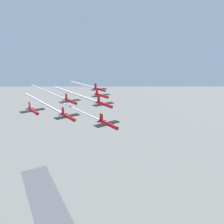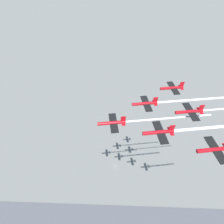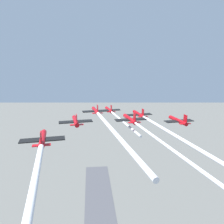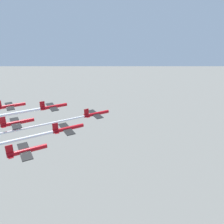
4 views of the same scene
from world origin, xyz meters
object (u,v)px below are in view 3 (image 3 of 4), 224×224
(jet_3, at_px, (76,121))
(jet_6, at_px, (43,139))
(jet_2, at_px, (139,114))
(jet_5, at_px, (178,121))
(jet_0, at_px, (109,110))
(jet_1, at_px, (96,111))
(jet_4, at_px, (130,119))

(jet_3, height_order, jet_6, jet_6)
(jet_3, relative_size, jet_6, 1.00)
(jet_2, xyz_separation_m, jet_5, (-16.87, -4.90, 0.50))
(jet_6, bearing_deg, jet_2, 40.36)
(jet_2, distance_m, jet_3, 30.82)
(jet_2, distance_m, jet_6, 46.84)
(jet_3, bearing_deg, jet_0, 59.53)
(jet_0, xyz_separation_m, jet_2, (-16.87, -4.90, 0.74))
(jet_2, bearing_deg, jet_5, -59.53)
(jet_0, bearing_deg, jet_5, -59.53)
(jet_1, distance_m, jet_3, 17.57)
(jet_1, bearing_deg, jet_5, -29.54)
(jet_1, relative_size, jet_5, 1.00)
(jet_1, bearing_deg, jet_2, -0.00)
(jet_0, xyz_separation_m, jet_6, (-37.45, 37.10, 3.31))
(jet_5, bearing_deg, jet_4, -180.00)
(jet_4, bearing_deg, jet_0, 90.00)
(jet_1, relative_size, jet_3, 1.00)
(jet_1, relative_size, jet_6, 1.00)
(jet_0, relative_size, jet_4, 1.00)
(jet_1, height_order, jet_5, jet_1)
(jet_3, distance_m, jet_4, 17.82)
(jet_3, bearing_deg, jet_2, 29.54)
(jet_2, distance_m, jet_5, 17.58)
(jet_2, relative_size, jet_6, 1.00)
(jet_2, relative_size, jet_4, 1.00)
(jet_5, relative_size, jet_6, 1.00)
(jet_0, relative_size, jet_3, 1.00)
(jet_2, height_order, jet_6, jet_6)
(jet_2, height_order, jet_4, jet_4)
(jet_0, xyz_separation_m, jet_3, (-24.97, 24.73, 3.26))
(jet_4, height_order, jet_6, jet_6)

